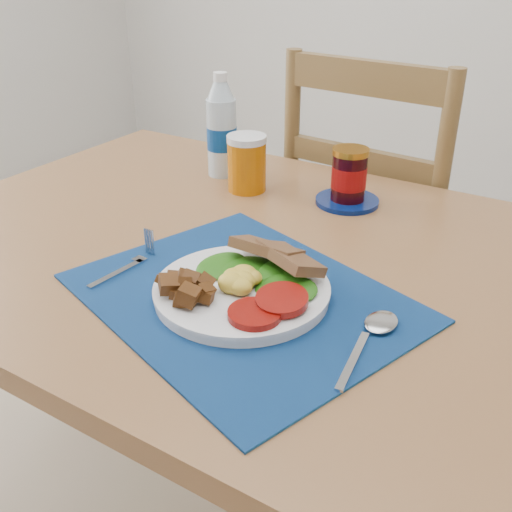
{
  "coord_description": "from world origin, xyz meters",
  "views": [
    {
      "loc": [
        0.45,
        -0.59,
        1.23
      ],
      "look_at": [
        0.03,
        0.09,
        0.8
      ],
      "focal_mm": 42.0,
      "sensor_mm": 36.0,
      "label": 1
    }
  ],
  "objects_px": {
    "breakfast_plate": "(238,286)",
    "water_bottle": "(222,131)",
    "jam_on_saucer": "(349,180)",
    "juice_glass": "(247,165)",
    "chair_far": "(377,205)"
  },
  "relations": [
    {
      "from": "breakfast_plate",
      "to": "chair_far",
      "type": "bearing_deg",
      "value": 104.52
    },
    {
      "from": "breakfast_plate",
      "to": "juice_glass",
      "type": "relative_size",
      "value": 2.32
    },
    {
      "from": "breakfast_plate",
      "to": "juice_glass",
      "type": "xyz_separation_m",
      "value": [
        -0.23,
        0.38,
        0.03
      ]
    },
    {
      "from": "water_bottle",
      "to": "juice_glass",
      "type": "distance_m",
      "value": 0.12
    },
    {
      "from": "chair_far",
      "to": "juice_glass",
      "type": "relative_size",
      "value": 10.8
    },
    {
      "from": "chair_far",
      "to": "juice_glass",
      "type": "height_order",
      "value": "chair_far"
    },
    {
      "from": "water_bottle",
      "to": "jam_on_saucer",
      "type": "height_order",
      "value": "water_bottle"
    },
    {
      "from": "breakfast_plate",
      "to": "water_bottle",
      "type": "distance_m",
      "value": 0.54
    },
    {
      "from": "chair_far",
      "to": "juice_glass",
      "type": "xyz_separation_m",
      "value": [
        -0.15,
        -0.39,
        0.2
      ]
    },
    {
      "from": "juice_glass",
      "to": "water_bottle",
      "type": "bearing_deg",
      "value": 152.28
    },
    {
      "from": "breakfast_plate",
      "to": "jam_on_saucer",
      "type": "bearing_deg",
      "value": 100.93
    },
    {
      "from": "chair_far",
      "to": "breakfast_plate",
      "type": "relative_size",
      "value": 4.66
    },
    {
      "from": "juice_glass",
      "to": "jam_on_saucer",
      "type": "bearing_deg",
      "value": 12.05
    },
    {
      "from": "juice_glass",
      "to": "breakfast_plate",
      "type": "bearing_deg",
      "value": -59.09
    },
    {
      "from": "chair_far",
      "to": "breakfast_plate",
      "type": "height_order",
      "value": "chair_far"
    }
  ]
}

